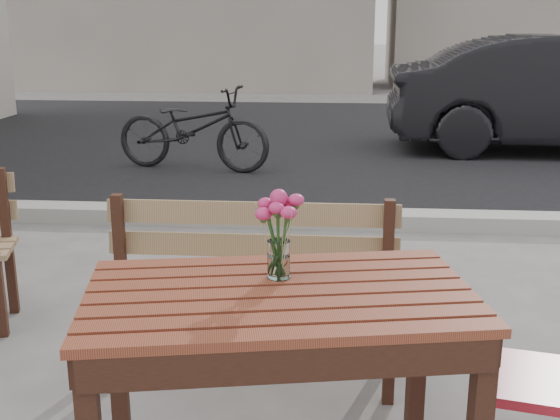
# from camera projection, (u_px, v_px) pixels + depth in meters

# --- Properties ---
(street) EXTENTS (30.00, 8.12, 0.12)m
(street) POSITION_uv_depth(u_px,v_px,m) (309.00, 166.00, 7.40)
(street) COLOR black
(street) RESTS_ON ground
(main_table) EXTENTS (1.31, 0.91, 0.74)m
(main_table) POSITION_uv_depth(u_px,v_px,m) (280.00, 327.00, 2.20)
(main_table) COLOR maroon
(main_table) RESTS_ON ground
(main_bench) EXTENTS (1.32, 0.39, 0.82)m
(main_bench) POSITION_uv_depth(u_px,v_px,m) (250.00, 268.00, 3.07)
(main_bench) COLOR #846244
(main_bench) RESTS_ON ground
(red_chair) EXTENTS (0.44, 0.44, 0.75)m
(red_chair) POSITION_uv_depth(u_px,v_px,m) (552.00, 368.00, 2.32)
(red_chair) COLOR #AB1B29
(red_chair) RESTS_ON ground
(main_vase) EXTENTS (0.16, 0.16, 0.29)m
(main_vase) POSITION_uv_depth(u_px,v_px,m) (279.00, 223.00, 2.23)
(main_vase) COLOR white
(main_vase) RESTS_ON main_table
(bicycle) EXTENTS (1.76, 0.91, 0.88)m
(bicycle) POSITION_uv_depth(u_px,v_px,m) (193.00, 128.00, 7.28)
(bicycle) COLOR black
(bicycle) RESTS_ON ground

